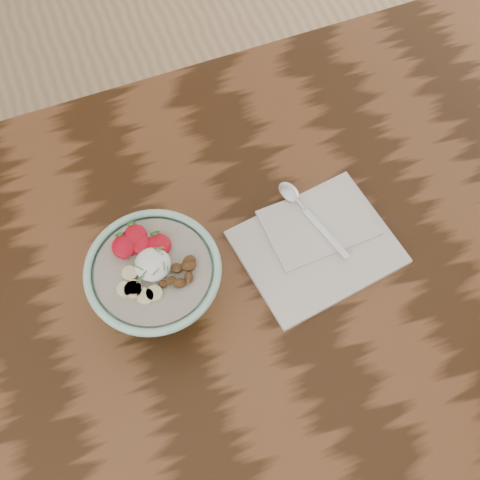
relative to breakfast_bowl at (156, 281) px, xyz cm
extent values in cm
cube|color=#311B0C|center=(-0.97, -3.40, -8.55)|extent=(160.00, 90.00, 4.00)
cylinder|color=#4C2D19|center=(71.03, 33.60, -46.05)|extent=(7.00, 7.00, 71.00)
cylinder|color=#A0D8C0|center=(0.00, -0.08, -5.95)|extent=(8.46, 8.46, 1.21)
torus|color=#A0D8C0|center=(0.00, -0.08, 3.92)|extent=(19.23, 19.23, 1.11)
cylinder|color=#AC9F8E|center=(0.00, -0.08, 3.32)|extent=(16.31, 16.31, 1.01)
ellipsoid|color=white|center=(0.25, 0.34, 4.80)|extent=(5.10, 5.10, 2.80)
ellipsoid|color=#B50819|center=(-0.67, 5.51, 4.72)|extent=(3.28, 3.61, 1.80)
cone|color=#286623|center=(-0.67, 6.98, 5.02)|extent=(1.40, 1.03, 1.52)
ellipsoid|color=#B50819|center=(-0.36, 3.98, 4.63)|extent=(2.94, 3.24, 1.62)
cone|color=#286623|center=(-0.36, 5.30, 4.93)|extent=(1.40, 1.03, 1.52)
ellipsoid|color=#B50819|center=(-2.70, 4.36, 4.76)|extent=(3.41, 3.75, 1.87)
cone|color=#286623|center=(-2.70, 5.89, 5.06)|extent=(1.40, 1.03, 1.52)
ellipsoid|color=#B50819|center=(2.01, 2.87, 4.73)|extent=(3.30, 3.63, 1.81)
cone|color=#286623|center=(2.01, 4.35, 5.03)|extent=(1.40, 1.03, 1.52)
cylinder|color=beige|center=(-3.09, 0.39, 4.22)|extent=(2.18, 2.18, 0.70)
cylinder|color=beige|center=(-0.83, -3.65, 4.22)|extent=(2.26, 2.26, 0.70)
cylinder|color=beige|center=(-3.20, -1.84, 4.22)|extent=(2.22, 2.22, 0.70)
cylinder|color=beige|center=(-4.39, -1.64, 4.22)|extent=(2.27, 2.27, 0.70)
cylinder|color=beige|center=(-3.34, -2.12, 4.22)|extent=(2.50, 2.50, 0.70)
cylinder|color=beige|center=(-2.09, -3.62, 4.22)|extent=(2.34, 2.34, 0.70)
ellipsoid|color=#533218|center=(4.28, -3.13, 4.45)|extent=(1.65, 2.04, 1.08)
ellipsoid|color=#533218|center=(0.73, -2.68, 4.26)|extent=(1.69, 1.67, 0.76)
ellipsoid|color=#533218|center=(5.18, -0.84, 4.49)|extent=(2.38, 2.25, 1.03)
ellipsoid|color=#533218|center=(4.96, -1.44, 4.49)|extent=(2.16, 2.06, 1.22)
ellipsoid|color=#533218|center=(4.69, -1.31, 4.50)|extent=(2.46, 2.36, 1.03)
ellipsoid|color=#533218|center=(1.87, -2.67, 4.37)|extent=(1.76, 1.42, 0.96)
ellipsoid|color=#533218|center=(2.05, -0.36, 4.27)|extent=(1.54, 1.38, 0.70)
ellipsoid|color=#533218|center=(3.21, -1.19, 4.38)|extent=(2.14, 2.16, 1.23)
ellipsoid|color=#533218|center=(4.75, -1.48, 4.40)|extent=(1.89, 1.97, 0.92)
ellipsoid|color=#533218|center=(2.81, -3.47, 4.47)|extent=(2.14, 1.84, 1.14)
cylinder|color=#427B34|center=(-0.16, -0.38, 5.82)|extent=(1.23, 0.99, 0.23)
cylinder|color=#427B34|center=(0.53, 1.51, 5.82)|extent=(0.95, 0.90, 0.22)
cylinder|color=#427B34|center=(-1.40, -1.12, 5.82)|extent=(1.58, 1.05, 0.24)
cylinder|color=#427B34|center=(1.73, 1.53, 5.82)|extent=(1.07, 0.95, 0.22)
cylinder|color=#427B34|center=(-2.17, 1.25, 5.82)|extent=(0.45, 1.62, 0.24)
cylinder|color=#427B34|center=(1.59, -0.98, 5.82)|extent=(0.47, 1.32, 0.23)
cylinder|color=#427B34|center=(-1.68, 0.00, 5.82)|extent=(1.06, 1.17, 0.23)
cylinder|color=#427B34|center=(1.86, -1.83, 5.82)|extent=(0.44, 1.53, 0.23)
cylinder|color=#427B34|center=(-1.97, -1.68, 5.82)|extent=(1.36, 0.76, 0.23)
cylinder|color=#427B34|center=(1.76, 1.92, 5.82)|extent=(1.56, 0.64, 0.23)
cylinder|color=#427B34|center=(0.77, 0.01, 5.82)|extent=(0.66, 1.66, 0.24)
cylinder|color=#427B34|center=(0.33, -1.34, 5.82)|extent=(1.22, 0.76, 0.22)
cylinder|color=#427B34|center=(1.60, 1.31, 5.82)|extent=(1.00, 1.33, 0.23)
cylinder|color=#427B34|center=(0.95, 1.14, 5.82)|extent=(1.10, 0.99, 0.23)
cube|color=silver|center=(25.62, -0.79, -6.10)|extent=(25.72, 21.96, 0.89)
cube|color=silver|center=(27.41, 2.78, -5.39)|extent=(17.45, 12.32, 0.54)
cube|color=silver|center=(27.56, 0.42, -4.96)|extent=(3.86, 10.48, 0.32)
cylinder|color=silver|center=(25.74, 6.86, -4.80)|extent=(1.37, 2.84, 0.65)
ellipsoid|color=silver|center=(25.02, 9.41, -4.68)|extent=(3.87, 4.84, 0.88)
camera|label=1|loc=(-2.12, -39.73, 88.18)|focal=50.00mm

